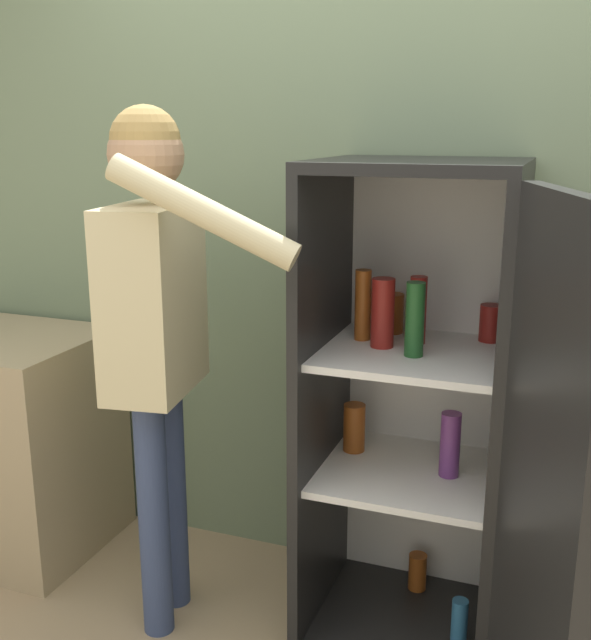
% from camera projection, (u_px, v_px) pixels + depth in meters
% --- Properties ---
extents(wall_back, '(7.00, 0.06, 2.55)m').
position_uv_depth(wall_back, '(386.00, 245.00, 2.68)').
color(wall_back, gray).
rests_on(wall_back, ground_plane).
extents(refrigerator, '(0.86, 1.20, 1.59)m').
position_uv_depth(refrigerator, '(436.00, 423.00, 2.32)').
color(refrigerator, black).
rests_on(refrigerator, ground_plane).
extents(person, '(0.71, 0.53, 1.75)m').
position_uv_depth(person, '(156.00, 304.00, 2.39)').
color(person, '#384770').
rests_on(person, ground_plane).
extents(counter, '(0.76, 0.62, 0.89)m').
position_uv_depth(counter, '(8.00, 440.00, 3.06)').
color(counter, tan).
rests_on(counter, ground_plane).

